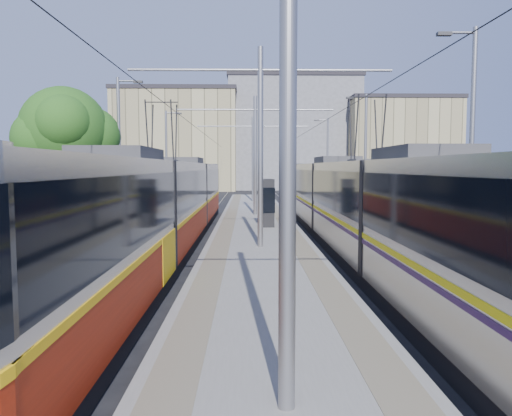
{
  "coord_description": "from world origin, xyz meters",
  "views": [
    {
      "loc": [
        -0.46,
        -9.66,
        3.13
      ],
      "look_at": [
        -0.14,
        8.97,
        1.6
      ],
      "focal_mm": 35.0,
      "sensor_mm": 36.0,
      "label": 1
    }
  ],
  "objects": [
    {
      "name": "ground",
      "position": [
        0.0,
        0.0,
        0.0
      ],
      "size": [
        160.0,
        160.0,
        0.0
      ],
      "primitive_type": "plane",
      "color": "black",
      "rests_on": "ground"
    },
    {
      "name": "platform",
      "position": [
        0.0,
        17.0,
        0.15
      ],
      "size": [
        4.0,
        50.0,
        0.3
      ],
      "primitive_type": "cube",
      "color": "gray",
      "rests_on": "ground"
    },
    {
      "name": "tactile_strip_left",
      "position": [
        -1.45,
        17.0,
        0.3
      ],
      "size": [
        0.7,
        50.0,
        0.01
      ],
      "primitive_type": "cube",
      "color": "gray",
      "rests_on": "platform"
    },
    {
      "name": "tactile_strip_right",
      "position": [
        1.45,
        17.0,
        0.3
      ],
      "size": [
        0.7,
        50.0,
        0.01
      ],
      "primitive_type": "cube",
      "color": "gray",
      "rests_on": "platform"
    },
    {
      "name": "rails",
      "position": [
        0.0,
        17.0,
        0.02
      ],
      "size": [
        8.71,
        70.0,
        0.03
      ],
      "color": "gray",
      "rests_on": "ground"
    },
    {
      "name": "track_arrow",
      "position": [
        -3.6,
        -3.0,
        0.01
      ],
      "size": [
        1.2,
        5.0,
        0.01
      ],
      "primitive_type": "cube",
      "color": "silver",
      "rests_on": "ground"
    },
    {
      "name": "tram_left",
      "position": [
        -3.6,
        8.88,
        1.71
      ],
      "size": [
        2.43,
        31.05,
        5.5
      ],
      "color": "black",
      "rests_on": "ground"
    },
    {
      "name": "tram_right",
      "position": [
        3.6,
        7.39,
        1.86
      ],
      "size": [
        2.43,
        27.88,
        5.5
      ],
      "color": "black",
      "rests_on": "ground"
    },
    {
      "name": "catenary",
      "position": [
        0.0,
        14.15,
        4.52
      ],
      "size": [
        9.2,
        70.0,
        7.0
      ],
      "color": "gray",
      "rests_on": "platform"
    },
    {
      "name": "street_lamps",
      "position": [
        -0.0,
        21.0,
        4.18
      ],
      "size": [
        15.18,
        38.22,
        8.0
      ],
      "color": "gray",
      "rests_on": "ground"
    },
    {
      "name": "shelter",
      "position": [
        0.45,
        14.04,
        1.49
      ],
      "size": [
        0.76,
        1.1,
        2.27
      ],
      "rotation": [
        0.0,
        0.0,
        0.13
      ],
      "color": "black",
      "rests_on": "platform"
    },
    {
      "name": "tree",
      "position": [
        -9.89,
        17.37,
        4.99
      ],
      "size": [
        5.08,
        4.69,
        7.37
      ],
      "color": "#382314",
      "rests_on": "ground"
    },
    {
      "name": "building_left",
      "position": [
        -10.0,
        60.0,
        6.76
      ],
      "size": [
        16.32,
        12.24,
        13.51
      ],
      "color": "tan",
      "rests_on": "ground"
    },
    {
      "name": "building_centre",
      "position": [
        6.0,
        64.0,
        7.88
      ],
      "size": [
        18.36,
        14.28,
        15.74
      ],
      "color": "gray",
      "rests_on": "ground"
    },
    {
      "name": "building_right",
      "position": [
        20.0,
        58.0,
        6.15
      ],
      "size": [
        14.28,
        10.2,
        12.29
      ],
      "color": "tan",
      "rests_on": "ground"
    }
  ]
}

